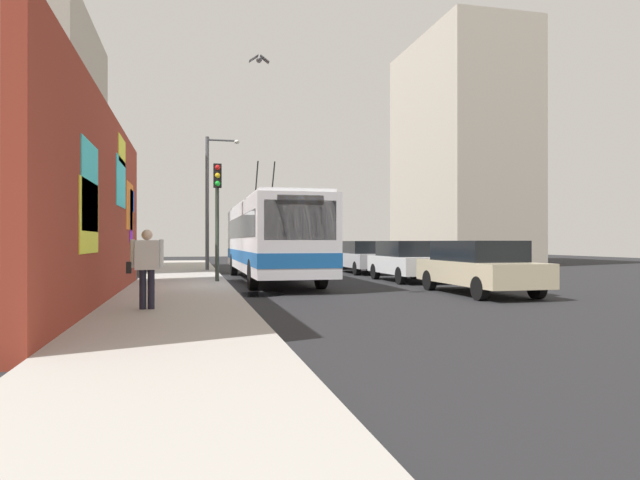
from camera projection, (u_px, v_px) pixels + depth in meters
name	position (u px, v px, depth m)	size (l,w,h in m)	color
ground_plane	(230.00, 289.00, 18.09)	(80.00, 80.00, 0.00)	#232326
sidewalk_slab	(180.00, 288.00, 17.73)	(48.00, 3.20, 0.15)	#ADA8A0
graffiti_wall	(103.00, 206.00, 13.51)	(14.11, 0.32, 4.84)	maroon
building_far_left	(22.00, 145.00, 26.78)	(10.55, 6.40, 12.49)	#B2A899
building_far_right	(459.00, 153.00, 38.55)	(11.20, 6.08, 15.53)	#B2A899
city_bus	(270.00, 237.00, 21.80)	(12.29, 2.53, 4.90)	silver
parked_car_champagne	(478.00, 266.00, 16.32)	(4.76, 1.92, 1.58)	#C6B793
parked_car_white	(408.00, 260.00, 21.61)	(4.29, 1.93, 1.58)	white
parked_car_silver	(363.00, 256.00, 27.14)	(4.73, 1.88, 1.58)	#B7B7BC
parked_car_black	(336.00, 254.00, 32.28)	(4.07, 1.84, 1.58)	black
pedestrian_near_wall	(146.00, 263.00, 11.50)	(0.22, 0.74, 1.66)	#1E1E2D
traffic_light	(217.00, 202.00, 19.49)	(0.49, 0.28, 4.16)	#2D382D
street_lamp	(211.00, 194.00, 27.57)	(0.44, 1.69, 6.63)	#4C4C51
flying_pigeons	(259.00, 60.00, 14.18)	(0.32, 0.52, 0.18)	slate
curbside_puddle	(256.00, 295.00, 16.20)	(1.69, 1.69, 0.00)	black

